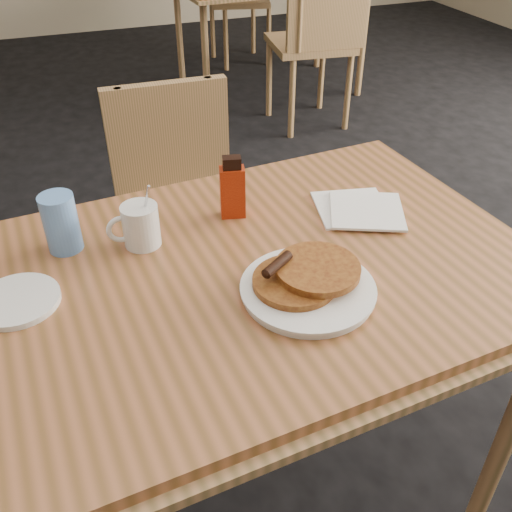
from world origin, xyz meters
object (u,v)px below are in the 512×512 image
(chair_main_far, at_px, (180,197))
(chair_neighbor_near, at_px, (318,27))
(pancake_plate, at_px, (307,284))
(blue_tumbler, at_px, (61,223))
(coffee_mug, at_px, (140,225))
(syrup_bottle, at_px, (232,189))
(main_table, at_px, (249,282))

(chair_main_far, distance_m, chair_neighbor_near, 1.85)
(pancake_plate, bearing_deg, chair_neighbor_near, 64.00)
(pancake_plate, height_order, blue_tumbler, blue_tumbler)
(coffee_mug, xyz_separation_m, syrup_bottle, (0.22, 0.04, 0.02))
(syrup_bottle, height_order, blue_tumbler, syrup_bottle)
(coffee_mug, bearing_deg, chair_main_far, 63.57)
(syrup_bottle, bearing_deg, chair_main_far, 104.51)
(chair_main_far, bearing_deg, pancake_plate, -84.90)
(main_table, distance_m, pancake_plate, 0.15)
(chair_neighbor_near, xyz_separation_m, syrup_bottle, (-1.15, -1.97, 0.22))
(main_table, distance_m, chair_neighbor_near, 2.47)
(chair_main_far, xyz_separation_m, syrup_bottle, (0.01, -0.53, 0.31))
(pancake_plate, distance_m, blue_tumbler, 0.52)
(blue_tumbler, bearing_deg, chair_neighbor_near, 52.25)
(main_table, height_order, blue_tumbler, blue_tumbler)
(pancake_plate, height_order, syrup_bottle, syrup_bottle)
(chair_neighbor_near, height_order, coffee_mug, chair_neighbor_near)
(pancake_plate, distance_m, syrup_bottle, 0.32)
(chair_neighbor_near, xyz_separation_m, pancake_plate, (-1.11, -2.28, 0.17))
(main_table, xyz_separation_m, syrup_bottle, (0.03, 0.20, 0.11))
(coffee_mug, bearing_deg, blue_tumbler, 158.56)
(main_table, xyz_separation_m, chair_main_far, (0.02, 0.73, -0.20))
(coffee_mug, distance_m, blue_tumbler, 0.16)
(chair_main_far, relative_size, pancake_plate, 3.34)
(main_table, distance_m, coffee_mug, 0.26)
(main_table, distance_m, syrup_bottle, 0.23)
(main_table, relative_size, blue_tumbler, 10.19)
(chair_neighbor_near, relative_size, syrup_bottle, 6.86)
(main_table, xyz_separation_m, blue_tumbler, (-0.34, 0.19, 0.10))
(pancake_plate, relative_size, coffee_mug, 1.77)
(pancake_plate, bearing_deg, blue_tumbler, 143.36)
(coffee_mug, height_order, blue_tumbler, coffee_mug)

